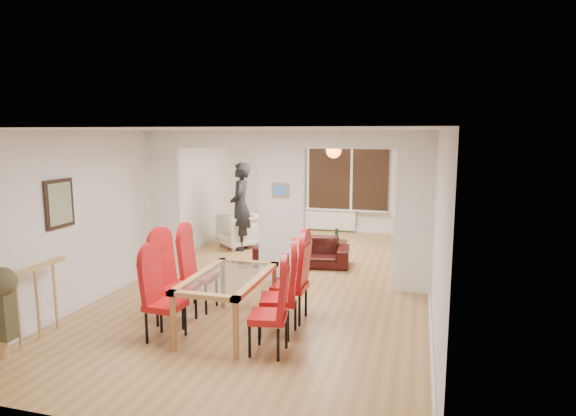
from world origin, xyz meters
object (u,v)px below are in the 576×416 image
at_px(dining_table, 229,303).
at_px(bowl, 335,239).
at_px(person, 241,206).
at_px(coffee_table, 325,245).
at_px(dining_chair_rb, 278,293).
at_px(dining_chair_lb, 176,282).
at_px(dining_chair_lc, 199,272).
at_px(bottle, 337,234).
at_px(dining_chair_la, 165,299).
at_px(television, 406,234).
at_px(sofa, 302,251).
at_px(dining_chair_rc, 290,280).
at_px(armchair, 239,230).
at_px(dining_chair_ra, 268,310).

height_order(dining_table, bowl, dining_table).
distance_m(person, coffee_table, 2.05).
relative_size(dining_table, dining_chair_rb, 1.43).
xyz_separation_m(dining_chair_lb, dining_chair_rb, (1.43, -0.00, -0.02)).
relative_size(dining_chair_lc, bottle, 3.82).
bearing_deg(bowl, dining_chair_la, -103.23).
distance_m(bottle, bowl, 0.13).
bearing_deg(bottle, dining_chair_rb, -89.46).
bearing_deg(person, television, 98.64).
bearing_deg(dining_chair_lc, bowl, 71.02).
bearing_deg(coffee_table, dining_table, -94.61).
relative_size(dining_table, person, 0.82).
bearing_deg(dining_chair_lc, sofa, 70.80).
height_order(dining_chair_rb, dining_chair_rc, dining_chair_rc).
relative_size(armchair, person, 0.43).
relative_size(dining_chair_ra, sofa, 0.58).
relative_size(dining_table, dining_chair_ra, 1.50).
relative_size(dining_chair_rb, dining_chair_rc, 0.99).
height_order(dining_chair_lc, dining_chair_rc, dining_chair_rc).
bearing_deg(dining_chair_lb, sofa, 88.59).
xyz_separation_m(sofa, coffee_table, (0.21, 1.30, -0.16)).
xyz_separation_m(armchair, television, (3.63, 1.17, -0.11)).
bearing_deg(person, armchair, -159.88).
distance_m(dining_chair_rb, bowl, 4.67).
relative_size(television, bowl, 4.65).
bearing_deg(television, dining_chair_lb, 149.88).
xyz_separation_m(coffee_table, bowl, (0.20, 0.07, 0.13)).
bearing_deg(television, dining_table, 156.71).
bearing_deg(dining_chair_rc, coffee_table, 95.16).
bearing_deg(bowl, person, -165.96).
relative_size(dining_chair_rb, sofa, 0.61).
distance_m(armchair, coffee_table, 1.97).
bearing_deg(dining_chair_ra, television, 67.89).
bearing_deg(dining_chair_lb, bottle, 87.75).
relative_size(dining_chair_lc, sofa, 0.61).
distance_m(dining_chair_ra, sofa, 3.87).
bearing_deg(dining_chair_lb, dining_table, 11.46).
xyz_separation_m(dining_chair_lc, sofa, (0.86, 2.74, -0.29)).
height_order(dining_chair_ra, bowl, dining_chair_ra).
height_order(dining_table, dining_chair_la, dining_chair_la).
xyz_separation_m(dining_chair_rb, sofa, (-0.50, 3.29, -0.29)).
bearing_deg(dining_chair_rb, dining_table, 169.18).
bearing_deg(armchair, person, -15.91).
xyz_separation_m(sofa, bottle, (0.45, 1.34, 0.09)).
bearing_deg(dining_table, dining_chair_la, -143.29).
xyz_separation_m(dining_chair_lc, bowl, (1.28, 4.10, -0.32)).
relative_size(dining_table, dining_chair_lc, 1.42).
relative_size(dining_chair_la, person, 0.55).
relative_size(person, bottle, 6.59).
bearing_deg(person, dining_chair_rb, 14.05).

